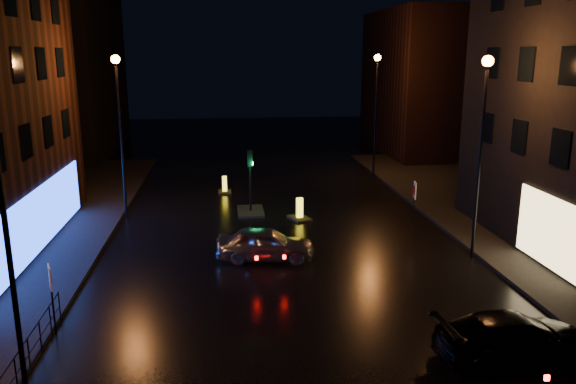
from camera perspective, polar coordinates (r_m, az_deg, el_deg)
The scene contains 15 objects.
ground at distance 17.81m, azimuth 2.58°, elevation -14.42°, with size 120.00×120.00×0.00m, color black.
building_far_left at distance 52.23m, azimuth -21.99°, elevation 11.36°, with size 8.00×16.00×14.00m, color black.
building_far_right at distance 50.67m, azimuth 13.91°, elevation 10.77°, with size 8.00×14.00×12.00m, color black.
street_lamp_lnear at distance 14.72m, azimuth -27.25°, elevation 1.03°, with size 0.44×0.44×8.37m.
street_lamp_lfar at distance 30.06m, azimuth -16.78°, elevation 7.83°, with size 0.44×0.44×8.37m.
street_lamp_rnear at distance 24.02m, azimuth 19.14°, elevation 6.25°, with size 0.44×0.44×8.37m.
street_lamp_rfar at distance 38.98m, azimuth 8.94°, elevation 9.52°, with size 0.44×0.44×8.37m.
traffic_signal at distance 30.55m, azimuth -3.83°, elevation -1.18°, with size 1.40×2.40×3.45m.
guard_railing at distance 17.26m, azimuth -24.91°, elevation -14.02°, with size 0.05×6.04×1.00m.
silver_hatchback at distance 23.62m, azimuth -2.30°, elevation -5.27°, with size 1.63×4.06×1.38m, color #A8ABB0.
dark_sedan at distance 17.56m, azimuth 22.05°, elevation -13.51°, with size 1.86×4.58×1.33m, color black.
bollard_near at distance 29.32m, azimuth 1.18°, elevation -2.31°, with size 1.26×1.53×1.15m.
bollard_far at distance 35.11m, azimuth -6.45°, elevation 0.30°, with size 0.80×1.19×1.04m.
road_sign_left at distance 18.64m, azimuth -22.97°, elevation -8.53°, with size 0.23×0.53×2.25m.
road_sign_right at distance 27.63m, azimuth 12.74°, elevation -0.25°, with size 0.17×0.60×2.46m.
Camera 1 is at (-2.58, -15.46, 8.46)m, focal length 35.00 mm.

